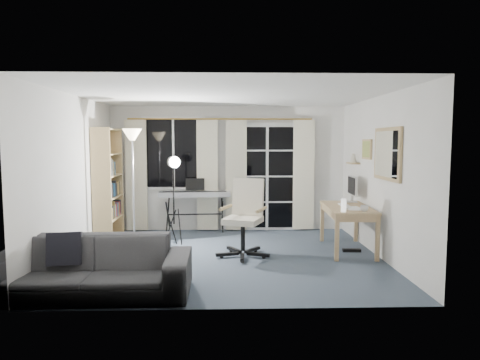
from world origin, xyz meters
name	(u,v)px	position (x,y,z in m)	size (l,w,h in m)	color
floor	(229,258)	(0.00, 0.00, -0.01)	(4.50, 4.00, 0.02)	#3A4655
window	(174,153)	(-1.05, 1.97, 1.50)	(1.20, 0.08, 1.40)	white
french_door	(267,178)	(0.75, 1.97, 1.03)	(1.32, 0.09, 2.11)	white
curtains	(221,175)	(-0.14, 1.88, 1.09)	(3.60, 0.07, 2.13)	gold
bookshelf	(106,188)	(-2.12, 1.15, 0.93)	(0.34, 0.92, 1.96)	tan
torchiere_lamp	(132,153)	(-1.53, 0.61, 1.55)	(0.40, 0.40, 1.92)	#B2B2B7
keyboard_piano	(195,195)	(-0.63, 1.70, 0.73)	(1.34, 0.68, 0.96)	black
studio_light	(174,172)	(-0.90, 0.81, 1.22)	(0.34, 0.34, 1.52)	black
office_chair	(246,210)	(0.26, 0.16, 0.69)	(0.81, 0.82, 1.17)	black
desk	(348,212)	(1.88, 0.34, 0.62)	(0.72, 1.35, 0.70)	#9F7C52
monitor	(352,187)	(2.08, 0.79, 0.97)	(0.17, 0.51, 0.44)	silver
desk_clutter	(347,218)	(1.81, 0.12, 0.55)	(0.44, 0.80, 0.89)	white
mug	(364,208)	(1.98, -0.16, 0.76)	(0.12, 0.09, 0.12)	silver
wall_mirror	(387,154)	(2.22, -0.35, 1.55)	(0.04, 0.94, 0.74)	tan
framed_print	(367,149)	(2.23, 0.55, 1.60)	(0.03, 0.42, 0.32)	tan
wall_shelf	(353,160)	(2.16, 1.05, 1.41)	(0.16, 0.30, 0.18)	tan
sofa	(90,257)	(-1.56, -1.55, 0.43)	(2.22, 0.68, 0.86)	#28282A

